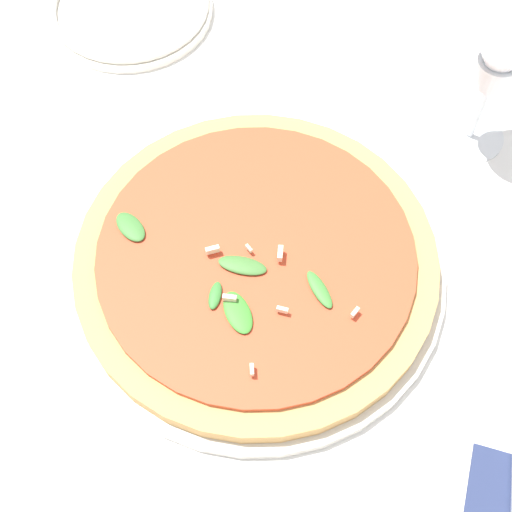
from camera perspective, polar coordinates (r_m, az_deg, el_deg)
ground_plane at (r=0.67m, az=1.62°, el=-4.40°), size 6.00×6.00×0.00m
pizza_arugula_main at (r=0.68m, az=-0.01°, el=-0.55°), size 0.36×0.36×0.05m
wine_glass at (r=0.74m, az=18.92°, el=14.54°), size 0.08×0.08×0.16m
side_plate_white at (r=0.92m, az=-10.03°, el=18.94°), size 0.20×0.20×0.02m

